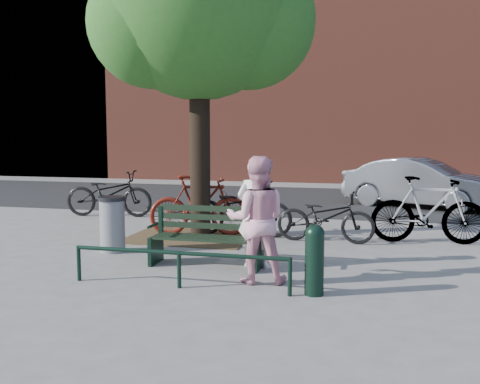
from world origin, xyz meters
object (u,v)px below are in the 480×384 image
(bollard, at_px, (314,257))
(bicycle_c, at_px, (241,208))
(park_bench, at_px, (207,235))
(litter_bin, at_px, (112,224))
(parked_car, at_px, (421,183))
(person_left, at_px, (256,213))
(person_right, at_px, (257,220))

(bollard, height_order, bicycle_c, bicycle_c)
(bicycle_c, bearing_deg, park_bench, -177.63)
(bollard, bearing_deg, bicycle_c, 117.31)
(litter_bin, xyz_separation_m, parked_car, (5.72, 7.02, 0.19))
(bollard, xyz_separation_m, parked_car, (2.02, 8.69, 0.19))
(person_left, bearing_deg, person_right, 109.28)
(bollard, height_order, litter_bin, litter_bin)
(bollard, bearing_deg, litter_bin, 155.73)
(person_left, bearing_deg, bollard, 136.91)
(bollard, bearing_deg, park_bench, 147.47)
(person_right, distance_m, parked_car, 8.76)
(bollard, relative_size, litter_bin, 0.95)
(park_bench, height_order, parked_car, parked_car)
(person_left, distance_m, bollard, 1.63)
(person_right, relative_size, litter_bin, 1.82)
(park_bench, xyz_separation_m, bicycle_c, (-0.06, 2.45, 0.08))
(person_left, distance_m, parked_car, 8.07)
(park_bench, height_order, bollard, park_bench)
(park_bench, distance_m, litter_bin, 1.97)
(bollard, bearing_deg, person_right, 153.92)
(person_right, relative_size, parked_car, 0.43)
(park_bench, distance_m, person_right, 1.27)
(litter_bin, distance_m, parked_car, 9.06)
(litter_bin, xyz_separation_m, bicycle_c, (1.84, 1.93, 0.06))
(park_bench, bearing_deg, person_left, 5.25)
(person_left, bearing_deg, parked_car, -105.33)
(park_bench, bearing_deg, parked_car, 63.14)
(person_left, height_order, bicycle_c, person_left)
(person_right, height_order, litter_bin, person_right)
(bicycle_c, bearing_deg, litter_bin, 137.32)
(person_right, xyz_separation_m, parked_car, (2.87, 8.27, -0.20))
(person_left, bearing_deg, litter_bin, -2.70)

